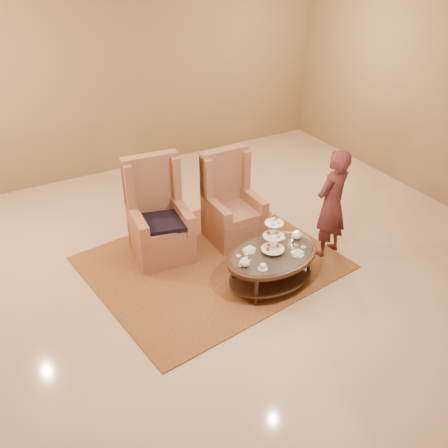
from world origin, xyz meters
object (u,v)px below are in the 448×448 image
armchair_right (231,210)px  person (332,204)px  tea_table (272,258)px  armchair_left (159,223)px

armchair_right → person: person is taller
armchair_right → tea_table: bearing=-94.8°
tea_table → person: person is taller
tea_table → person: 1.17m
person → armchair_left: bearing=-43.1°
armchair_left → armchair_right: (1.08, -0.13, -0.03)m
armchair_left → armchair_right: armchair_left is taller
armchair_left → person: (2.05, -1.17, 0.31)m
armchair_right → armchair_left: bearing=173.2°
tea_table → armchair_right: armchair_right is taller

